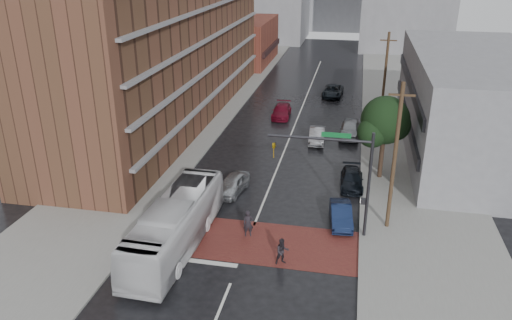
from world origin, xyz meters
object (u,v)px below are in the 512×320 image
Objects in this scene: transit_bus at (176,224)px; pedestrian_b at (282,251)px; car_parked_mid at (352,179)px; car_travel_c at (282,111)px; car_parked_near at (341,215)px; pedestrian_a at (248,224)px; car_travel_a at (233,184)px; car_travel_b at (317,135)px; car_parked_far at (350,129)px; suv_travel at (333,91)px.

pedestrian_b is (6.75, -0.50, -0.78)m from transit_bus.
car_travel_c is at bearing 113.89° from car_parked_mid.
car_travel_c is 1.18× the size of car_parked_near.
pedestrian_a is 6.44m from car_travel_a.
transit_bus is 6.44× the size of pedestrian_a.
car_travel_b is 0.89× the size of car_travel_c.
pedestrian_a is at bearing 110.20° from pedestrian_b.
car_parked_mid is 0.90× the size of car_parked_far.
transit_bus is 6.91× the size of pedestrian_b.
car_travel_a is 1.02× the size of car_parked_near.
pedestrian_a is (4.11, 2.16, -0.72)m from transit_bus.
car_parked_far is at bearing 33.44° from car_travel_b.
suv_travel is at bearing 88.43° from car_travel_a.
car_parked_mid is at bearing -71.63° from car_travel_b.
car_travel_a is at bearing -118.19° from car_parked_far.
transit_bus is 4.69m from pedestrian_a.
pedestrian_a is 10.92m from car_parked_mid.
car_travel_b is at bearing 94.34° from car_parked_near.
transit_bus is 2.91× the size of car_parked_near.
car_travel_c reaches higher than car_parked_near.
suv_travel is (7.46, 37.16, -0.92)m from transit_bus.
car_parked_mid is at bearing 47.82° from transit_bus.
car_travel_c is at bearing 74.28° from pedestrian_b.
car_travel_b is 1.05× the size of car_parked_near.
pedestrian_a is 0.42× the size of car_parked_mid.
car_travel_c is (0.79, 19.36, -0.01)m from car_travel_a.
car_travel_a is at bearing 96.41° from pedestrian_b.
car_travel_c is 0.99× the size of car_parked_far.
pedestrian_b is at bearing -93.09° from car_travel_b.
suv_travel is at bearing 101.96° from car_parked_far.
car_travel_b is at bearing -59.54° from car_travel_c.
car_parked_far is at bearing -34.87° from car_travel_c.
car_travel_b is 3.79m from car_parked_far.
car_travel_b is (5.36, 12.25, -0.01)m from car_travel_a.
suv_travel is 14.83m from car_parked_far.
car_travel_c is (-1.73, 25.28, -0.22)m from pedestrian_a.
suv_travel is (3.35, 35.00, -0.20)m from pedestrian_a.
pedestrian_a is 1.07× the size of pedestrian_b.
car_parked_near is at bearing -81.49° from car_travel_b.
car_parked_far is at bearing 90.02° from car_parked_mid.
car_parked_near is at bearing -82.06° from suv_travel.
pedestrian_b is at bearing -87.56° from suv_travel.
pedestrian_b reaches higher than car_travel_c.
transit_bus reaches higher than car_parked_near.
pedestrian_a is 0.36× the size of suv_travel.
car_travel_c is 10.97m from suv_travel.
pedestrian_a is at bearing -160.74° from car_parked_near.
car_parked_near is (2.99, -15.33, -0.03)m from car_travel_b.
pedestrian_b is at bearing -83.39° from car_travel_c.
pedestrian_b is at bearing -96.05° from car_parked_far.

